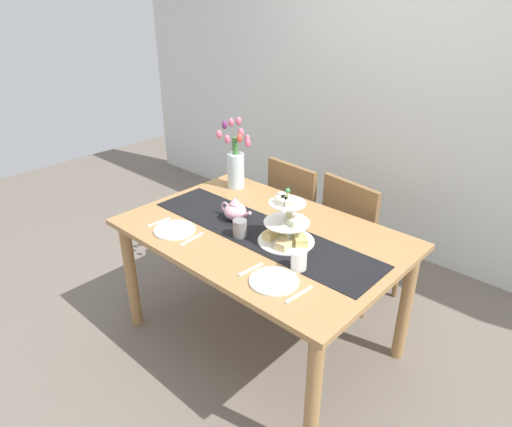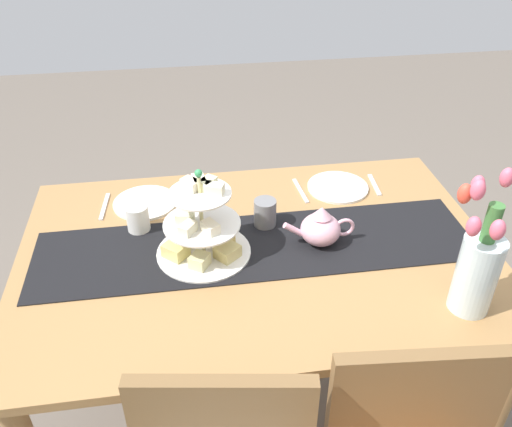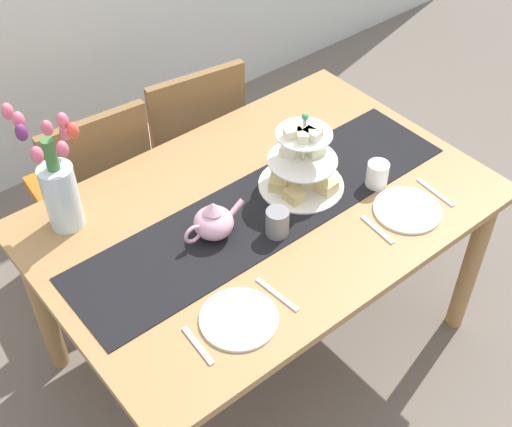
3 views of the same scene
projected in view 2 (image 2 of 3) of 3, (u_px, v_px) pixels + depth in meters
ground_plane at (257, 397)px, 2.17m from camera, size 8.00×8.00×0.00m
dining_table at (257, 273)px, 1.80m from camera, size 1.53×1.02×0.76m
table_runner at (256, 246)px, 1.75m from camera, size 1.42×0.35×0.00m
tiered_cake_stand at (202, 230)px, 1.67m from camera, size 0.30×0.30×0.30m
teapot at (321, 228)px, 1.74m from camera, size 0.24×0.13×0.14m
tulip_vase at (481, 260)px, 1.43m from camera, size 0.18×0.21×0.46m
dinner_plate_left at (338, 187)px, 2.05m from camera, size 0.23×0.23×0.01m
fork_left at (374, 185)px, 2.07m from camera, size 0.03×0.15×0.01m
knife_left at (300, 191)px, 2.03m from camera, size 0.03×0.17×0.01m
dinner_plate_right at (145, 203)px, 1.96m from camera, size 0.23×0.23×0.01m
fork_right at (185, 200)px, 1.98m from camera, size 0.03×0.15×0.01m
knife_right at (105, 206)px, 1.94m from camera, size 0.03×0.17×0.01m
mug_grey at (265, 213)px, 1.82m from camera, size 0.08×0.08×0.09m
mug_white_text at (138, 218)px, 1.80m from camera, size 0.08×0.08×0.09m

